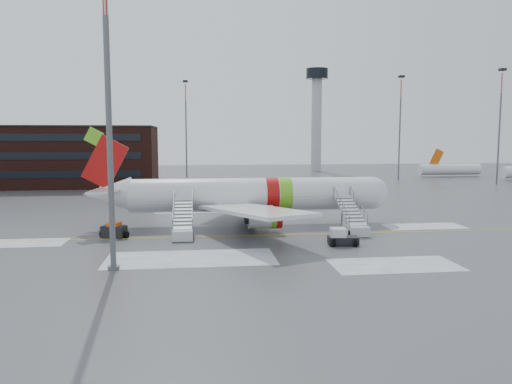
{
  "coord_description": "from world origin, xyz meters",
  "views": [
    {
      "loc": [
        -5.43,
        -50.91,
        10.05
      ],
      "look_at": [
        1.05,
        3.49,
        4.0
      ],
      "focal_mm": 35.0,
      "sensor_mm": 36.0,
      "label": 1
    }
  ],
  "objects": [
    {
      "name": "airstair_aft",
      "position": [
        -6.89,
        -1.04,
        1.06
      ],
      "size": [
        2.05,
        7.7,
        3.48
      ],
      "color": "silver",
      "rests_on": "ground"
    },
    {
      "name": "airliner",
      "position": [
        0.1,
        5.49,
        3.42
      ],
      "size": [
        35.03,
        32.97,
        11.18
      ],
      "color": "white",
      "rests_on": "ground"
    },
    {
      "name": "light_mast_far_e",
      "position": [
        58.0,
        48.0,
        13.84
      ],
      "size": [
        1.2,
        1.2,
        24.25
      ],
      "color": "#595B60",
      "rests_on": "ground"
    },
    {
      "name": "control_tower",
      "position": [
        30.0,
        95.0,
        18.75
      ],
      "size": [
        6.4,
        6.4,
        30.0
      ],
      "color": "#B2B5BA",
      "rests_on": "ground"
    },
    {
      "name": "airstair_fwd",
      "position": [
        10.8,
        -1.04,
        1.06
      ],
      "size": [
        2.05,
        7.7,
        3.48
      ],
      "color": "silver",
      "rests_on": "ground"
    },
    {
      "name": "ground",
      "position": [
        0.0,
        0.0,
        0.0
      ],
      "size": [
        260.0,
        260.0,
        0.0
      ],
      "primitive_type": "plane",
      "color": "#494C4F",
      "rests_on": "ground"
    },
    {
      "name": "light_mast_far_ne",
      "position": [
        42.0,
        62.0,
        13.84
      ],
      "size": [
        1.2,
        1.2,
        24.25
      ],
      "color": "#595B60",
      "rests_on": "ground"
    },
    {
      "name": "distant_aircraft",
      "position": [
        62.5,
        64.0,
        0.0
      ],
      "size": [
        35.0,
        18.0,
        8.0
      ],
      "primitive_type": null,
      "color": "#D8590C",
      "rests_on": "ground"
    },
    {
      "name": "pushback_tug",
      "position": [
        7.91,
        -6.33,
        0.7
      ],
      "size": [
        2.94,
        2.34,
        1.59
      ],
      "color": "black",
      "rests_on": "ground"
    },
    {
      "name": "baggage_tractor",
      "position": [
        -13.75,
        -0.28,
        0.65
      ],
      "size": [
        3.12,
        2.02,
        1.54
      ],
      "color": "black",
      "rests_on": "ground"
    },
    {
      "name": "light_mast_near",
      "position": [
        -11.83,
        -12.76,
        12.33
      ],
      "size": [
        1.2,
        1.2,
        23.72
      ],
      "color": "#595B60",
      "rests_on": "ground"
    },
    {
      "name": "light_mast_far_n",
      "position": [
        -8.0,
        78.0,
        13.84
      ],
      "size": [
        1.2,
        1.2,
        24.25
      ],
      "color": "#595B60",
      "rests_on": "ground"
    }
  ]
}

